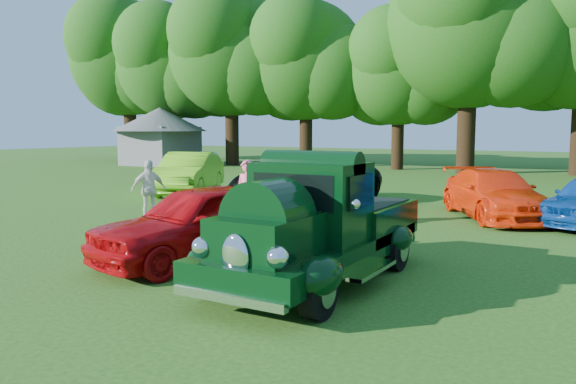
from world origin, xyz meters
The scene contains 11 objects.
ground centered at (0.00, 0.00, 0.00)m, with size 120.00×120.00×0.00m, color #224D12.
hero_pickup centered at (0.94, -0.08, 0.82)m, with size 2.26×4.85×1.90m.
red_convertible centered at (-1.52, 0.10, 0.72)m, with size 1.69×4.20×1.43m, color #B2070B.
back_car_lime centered at (-8.75, 8.28, 0.78)m, with size 1.65×4.74×1.56m, color #60B718.
back_car_black centered at (-3.66, 7.97, 0.77)m, with size 2.57×5.57×1.55m, color black.
back_car_orange centered at (2.16, 8.03, 0.66)m, with size 1.84×4.52×1.31m, color red.
spectator_pink centered at (-2.66, 3.22, 0.84)m, with size 0.61×0.40×1.68m, color #F66587.
spectator_grey centered at (-1.48, 4.59, 0.92)m, with size 0.89×0.69×1.83m, color slate.
spectator_white centered at (-5.83, 3.18, 0.80)m, with size 0.93×0.39×1.59m, color silver.
gazebo centered at (-22.00, 21.00, 2.40)m, with size 6.40×6.40×3.90m.
tree_line centered at (-2.30, 24.22, 7.17)m, with size 63.35×10.62×12.38m.
Camera 1 is at (4.92, -7.84, 2.39)m, focal length 35.00 mm.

